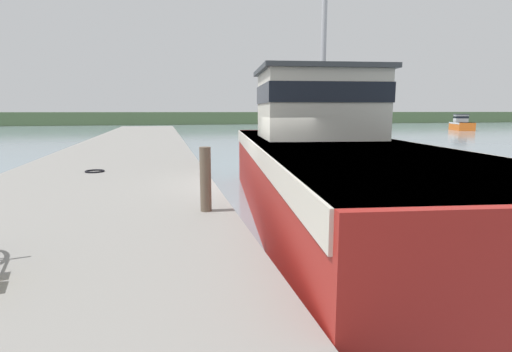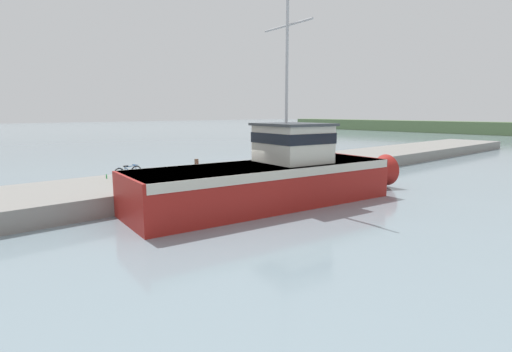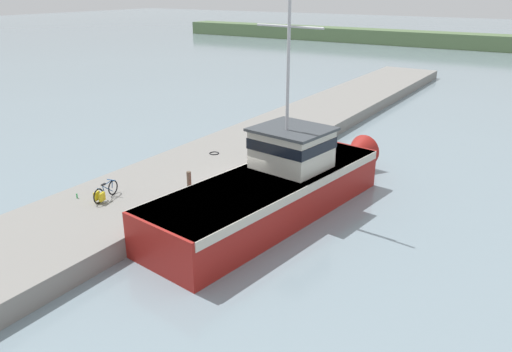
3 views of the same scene
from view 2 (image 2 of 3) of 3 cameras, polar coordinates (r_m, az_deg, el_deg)
ground_plane at (r=20.50m, az=0.00°, el=-3.02°), size 320.00×320.00×0.00m
dock_pier at (r=23.49m, az=-6.50°, el=-0.44°), size 5.85×80.00×0.86m
fishing_boat_main at (r=18.87m, az=2.96°, el=0.07°), size 5.42×15.35×9.66m
bicycle_touring at (r=21.37m, az=-18.16°, el=0.32°), size 0.64×1.70×0.76m
mooring_post at (r=19.96m, az=-8.47°, el=0.76°), size 0.20×0.20×1.16m
hose_coil at (r=25.43m, az=-1.58°, el=1.39°), size 0.56×0.56×0.05m
water_bottle_by_bike at (r=22.31m, az=-20.57°, el=-0.07°), size 0.06×0.06×0.22m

